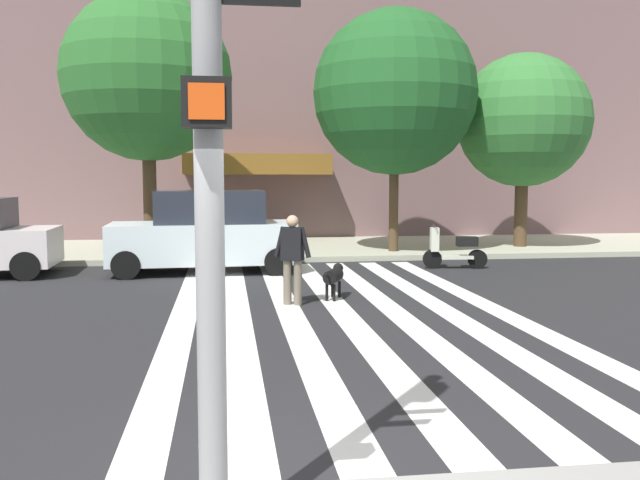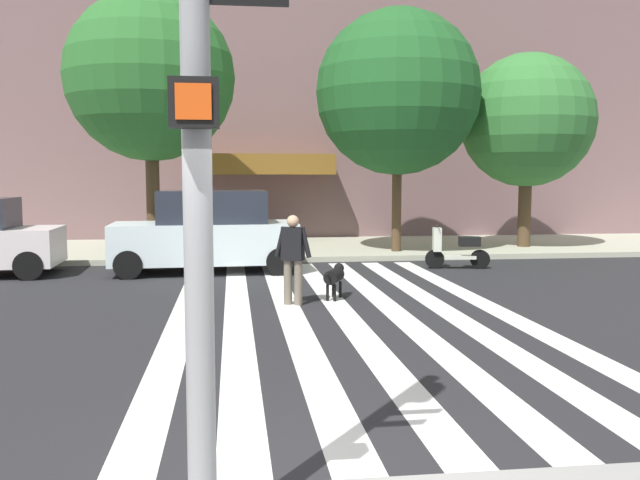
% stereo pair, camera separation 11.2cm
% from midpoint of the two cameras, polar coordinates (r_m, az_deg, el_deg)
% --- Properties ---
extents(ground_plane, '(160.00, 160.00, 0.00)m').
position_cam_midpoint_polar(ground_plane, '(11.64, -5.46, -6.21)').
color(ground_plane, '#232326').
extents(sidewalk_far, '(80.00, 6.00, 0.15)m').
position_cam_midpoint_polar(sidewalk_far, '(21.28, -6.61, -0.75)').
color(sidewalk_far, '#B1B199').
rests_on(sidewalk_far, ground_plane).
extents(crosswalk_stripes, '(5.85, 12.91, 0.01)m').
position_cam_midpoint_polar(crosswalk_stripes, '(11.79, 1.58, -6.03)').
color(crosswalk_stripes, silver).
rests_on(crosswalk_stripes, ground_plane).
extents(parked_car_behind_first, '(4.50, 2.15, 2.00)m').
position_cam_midpoint_polar(parked_car_behind_first, '(16.72, -9.88, 0.61)').
color(parked_car_behind_first, silver).
rests_on(parked_car_behind_first, ground_plane).
extents(parked_scooter, '(1.63, 0.56, 1.11)m').
position_cam_midpoint_polar(parked_scooter, '(17.51, 11.12, -0.81)').
color(parked_scooter, black).
rests_on(parked_scooter, ground_plane).
extents(street_tree_nearest, '(4.61, 4.61, 7.20)m').
position_cam_midpoint_polar(street_tree_nearest, '(19.55, -14.52, 13.15)').
color(street_tree_nearest, '#4C3823').
rests_on(street_tree_nearest, sidewalk_far).
extents(street_tree_middle, '(4.74, 4.74, 6.96)m').
position_cam_midpoint_polar(street_tree_middle, '(20.03, 6.16, 12.23)').
color(street_tree_middle, '#4C3823').
rests_on(street_tree_middle, sidewalk_far).
extents(street_tree_further, '(4.09, 4.09, 5.95)m').
position_cam_midpoint_polar(street_tree_further, '(22.10, 16.62, 9.59)').
color(street_tree_further, '#4C3823').
rests_on(street_tree_further, sidewalk_far).
extents(pedestrian_dog_walker, '(0.68, 0.37, 1.64)m').
position_cam_midpoint_polar(pedestrian_dog_walker, '(12.26, -2.59, -1.22)').
color(pedestrian_dog_walker, '#6B6051').
rests_on(pedestrian_dog_walker, ground_plane).
extents(dog_on_leash, '(0.52, 0.95, 0.65)m').
position_cam_midpoint_polar(dog_on_leash, '(12.92, 0.94, -3.04)').
color(dog_on_leash, black).
rests_on(dog_on_leash, ground_plane).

